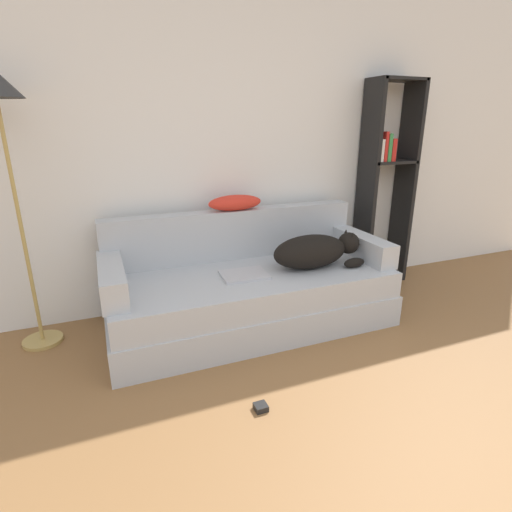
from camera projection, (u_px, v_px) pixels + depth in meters
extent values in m
cube|color=white|center=(237.00, 132.00, 3.07)|extent=(6.90, 0.06, 2.70)
cube|color=#B2B7BC|center=(251.00, 309.00, 2.93)|extent=(2.01, 0.88, 0.23)
cube|color=#B2B7BC|center=(251.00, 284.00, 2.86)|extent=(1.97, 0.84, 0.18)
cube|color=#B2B7BC|center=(234.00, 234.00, 3.10)|extent=(1.97, 0.15, 0.38)
cube|color=#B2B7BC|center=(112.00, 279.00, 2.47)|extent=(0.15, 0.69, 0.18)
cube|color=#B2B7BC|center=(361.00, 246.00, 3.13)|extent=(0.15, 0.69, 0.18)
ellipsoid|color=black|center=(310.00, 252.00, 2.88)|extent=(0.57, 0.27, 0.25)
sphere|color=black|center=(349.00, 243.00, 2.99)|extent=(0.16, 0.16, 0.16)
cone|color=black|center=(353.00, 237.00, 2.93)|extent=(0.06, 0.06, 0.07)
cone|color=black|center=(346.00, 234.00, 3.01)|extent=(0.06, 0.06, 0.07)
ellipsoid|color=black|center=(354.00, 263.00, 2.91)|extent=(0.17, 0.07, 0.07)
cube|color=#B7B7BC|center=(244.00, 275.00, 2.76)|extent=(0.33, 0.26, 0.02)
ellipsoid|color=red|center=(235.00, 203.00, 3.01)|extent=(0.42, 0.16, 0.12)
cube|color=black|center=(367.00, 187.00, 3.46)|extent=(0.04, 0.26, 1.76)
cube|color=black|center=(405.00, 185.00, 3.61)|extent=(0.04, 0.26, 1.76)
cube|color=black|center=(397.00, 79.00, 3.26)|extent=(0.43, 0.26, 0.02)
cube|color=black|center=(389.00, 162.00, 3.47)|extent=(0.43, 0.26, 0.02)
cube|color=silver|center=(376.00, 150.00, 3.36)|extent=(0.03, 0.20, 0.18)
cube|color=red|center=(379.00, 146.00, 3.36)|extent=(0.03, 0.20, 0.24)
cube|color=#337F42|center=(383.00, 147.00, 3.38)|extent=(0.04, 0.20, 0.23)
cube|color=red|center=(387.00, 150.00, 3.40)|extent=(0.04, 0.20, 0.18)
cylinder|color=tan|center=(43.00, 340.00, 2.71)|extent=(0.25, 0.25, 0.02)
cylinder|color=tan|center=(22.00, 230.00, 2.47)|extent=(0.02, 0.02, 1.53)
cube|color=black|center=(261.00, 407.00, 2.07)|extent=(0.07, 0.07, 0.03)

